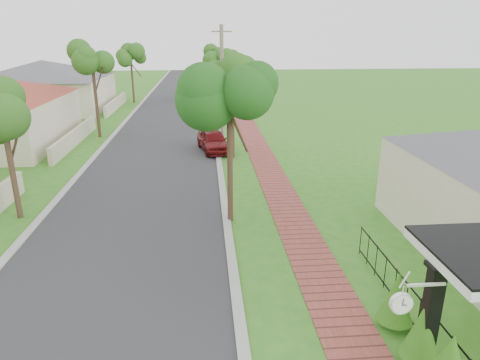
{
  "coord_description": "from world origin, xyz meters",
  "views": [
    {
      "loc": [
        -0.09,
        -8.24,
        6.93
      ],
      "look_at": [
        1.22,
        7.49,
        1.5
      ],
      "focal_mm": 32.0,
      "sensor_mm": 36.0,
      "label": 1
    }
  ],
  "objects_px": {
    "parked_car_white": "(196,94)",
    "utility_pole": "(222,88)",
    "station_clock": "(403,302)",
    "parked_car_red": "(213,141)",
    "near_tree": "(229,101)",
    "porch_post": "(429,322)"
  },
  "relations": [
    {
      "from": "porch_post",
      "to": "utility_pole",
      "type": "bearing_deg",
      "value": 100.4
    },
    {
      "from": "utility_pole",
      "to": "station_clock",
      "type": "distance_m",
      "value": 19.89
    },
    {
      "from": "porch_post",
      "to": "parked_car_white",
      "type": "xyz_separation_m",
      "value": [
        -5.55,
        39.07,
        -0.37
      ]
    },
    {
      "from": "near_tree",
      "to": "utility_pole",
      "type": "xyz_separation_m",
      "value": [
        0.22,
        11.23,
        -0.88
      ]
    },
    {
      "from": "utility_pole",
      "to": "parked_car_red",
      "type": "bearing_deg",
      "value": -130.2
    },
    {
      "from": "near_tree",
      "to": "station_clock",
      "type": "distance_m",
      "value": 9.28
    },
    {
      "from": "porch_post",
      "to": "utility_pole",
      "type": "distance_m",
      "value": 19.73
    },
    {
      "from": "porch_post",
      "to": "near_tree",
      "type": "relative_size",
      "value": 0.43
    },
    {
      "from": "porch_post",
      "to": "parked_car_white",
      "type": "distance_m",
      "value": 39.47
    },
    {
      "from": "porch_post",
      "to": "near_tree",
      "type": "height_order",
      "value": "near_tree"
    },
    {
      "from": "parked_car_red",
      "to": "utility_pole",
      "type": "height_order",
      "value": "utility_pole"
    },
    {
      "from": "near_tree",
      "to": "parked_car_red",
      "type": "bearing_deg",
      "value": 92.18
    },
    {
      "from": "parked_car_red",
      "to": "near_tree",
      "type": "height_order",
      "value": "near_tree"
    },
    {
      "from": "porch_post",
      "to": "parked_car_white",
      "type": "height_order",
      "value": "porch_post"
    },
    {
      "from": "porch_post",
      "to": "parked_car_red",
      "type": "xyz_separation_m",
      "value": [
        -4.15,
        18.49,
        -0.47
      ]
    },
    {
      "from": "near_tree",
      "to": "utility_pole",
      "type": "bearing_deg",
      "value": 88.88
    },
    {
      "from": "parked_car_white",
      "to": "near_tree",
      "type": "bearing_deg",
      "value": -91.48
    },
    {
      "from": "near_tree",
      "to": "porch_post",
      "type": "bearing_deg",
      "value": -64.89
    },
    {
      "from": "near_tree",
      "to": "station_clock",
      "type": "height_order",
      "value": "near_tree"
    },
    {
      "from": "parked_car_white",
      "to": "station_clock",
      "type": "height_order",
      "value": "station_clock"
    },
    {
      "from": "parked_car_white",
      "to": "utility_pole",
      "type": "xyz_separation_m",
      "value": [
        2.02,
        -19.85,
        3.02
      ]
    },
    {
      "from": "parked_car_white",
      "to": "utility_pole",
      "type": "bearing_deg",
      "value": -88.99
    }
  ]
}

